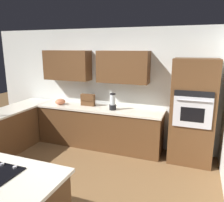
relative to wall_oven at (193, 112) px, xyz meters
The scene contains 8 objects.
ground_plane 2.71m from the wall_oven, 42.84° to the left, with size 14.00×14.00×0.00m, color brown.
wall_back 1.99m from the wall_oven, ahead, with size 6.00×0.44×2.60m.
lower_cabinets_back 2.03m from the wall_oven, ahead, with size 2.80×0.60×0.86m, color brown.
countertop_back 1.95m from the wall_oven, ahead, with size 2.84×0.64×0.04m, color silver.
wall_oven is the anchor object (origin of this frame).
blender 1.60m from the wall_oven, ahead, with size 0.15×0.15×0.36m.
mixing_bowl 2.90m from the wall_oven, ahead, with size 0.24×0.24×0.13m, color #CC724C.
spice_rack 2.25m from the wall_oven, ahead, with size 0.33×0.11×0.26m.
Camera 1 is at (-1.90, 2.71, 2.20)m, focal length 36.62 mm.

